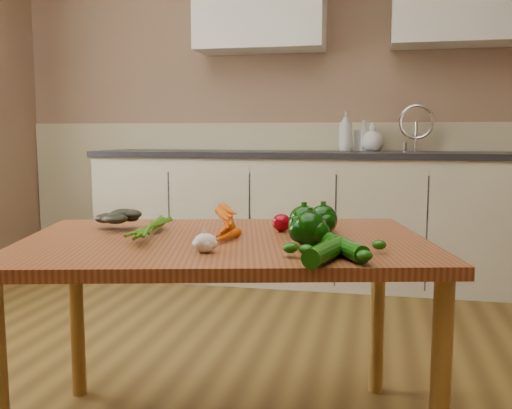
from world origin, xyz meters
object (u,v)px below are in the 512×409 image
object	(u,v)px
soap_bottle_a	(346,131)
soap_bottle_b	(364,135)
pepper_b	(323,220)
tomato_b	(317,219)
zucchini_b	(326,251)
carrot_bunch	(202,226)
soap_bottle_c	(373,137)
garlic_bulb	(205,243)
leafy_greens	(118,216)
pepper_c	(310,229)
tomato_c	(321,221)
zucchini_a	(343,247)
pepper_a	(304,222)
tomato_a	(282,223)
table	(225,262)

from	to	relation	value
soap_bottle_a	soap_bottle_b	distance (m)	0.14
pepper_b	tomato_b	size ratio (longest dim) A/B	1.34
soap_bottle_a	zucchini_b	distance (m)	2.55
carrot_bunch	soap_bottle_c	bearing A→B (deg)	63.59
garlic_bulb	leafy_greens	bearing A→B (deg)	142.80
pepper_b	zucchini_b	distance (m)	0.41
garlic_bulb	tomato_b	bearing A→B (deg)	60.60
pepper_c	tomato_c	bearing A→B (deg)	89.15
zucchini_a	pepper_c	bearing A→B (deg)	133.34
garlic_bulb	pepper_a	bearing A→B (deg)	50.70
zucchini_b	pepper_a	bearing A→B (deg)	106.80
garlic_bulb	pepper_b	size ratio (longest dim) A/B	0.67
garlic_bulb	pepper_c	xyz separation A→B (m)	(0.28, 0.15, 0.02)
soap_bottle_c	tomato_a	xyz separation A→B (m)	(-0.28, -2.12, -0.28)
table	soap_bottle_a	xyz separation A→B (m)	(0.25, 2.27, 0.43)
garlic_bulb	pepper_b	bearing A→B (deg)	50.78
table	leafy_greens	size ratio (longest dim) A/B	7.86
tomato_c	zucchini_a	size ratio (longest dim) A/B	0.33
soap_bottle_b	pepper_a	size ratio (longest dim) A/B	2.14
pepper_a	tomato_b	distance (m)	0.18
table	carrot_bunch	world-z (taller)	carrot_bunch
tomato_b	zucchini_a	world-z (taller)	tomato_b
table	leafy_greens	xyz separation A→B (m)	(-0.41, 0.10, 0.12)
tomato_b	zucchini_b	size ratio (longest dim) A/B	0.35
carrot_bunch	pepper_a	world-z (taller)	pepper_a
carrot_bunch	garlic_bulb	world-z (taller)	carrot_bunch
table	pepper_b	bearing A→B (deg)	12.20
garlic_bulb	zucchini_b	size ratio (longest dim) A/B	0.31
soap_bottle_c	tomato_a	world-z (taller)	soap_bottle_c
soap_bottle_c	tomato_a	distance (m)	2.16
tomato_c	pepper_c	bearing A→B (deg)	-90.85
carrot_bunch	pepper_c	xyz separation A→B (m)	(0.37, -0.11, 0.02)
soap_bottle_c	tomato_b	world-z (taller)	soap_bottle_c
leafy_greens	tomato_c	distance (m)	0.71
table	pepper_b	xyz separation A→B (m)	(0.30, 0.14, 0.12)
soap_bottle_c	carrot_bunch	distance (m)	2.33
soap_bottle_b	tomato_b	world-z (taller)	soap_bottle_b
soap_bottle_b	pepper_b	bearing A→B (deg)	144.26
carrot_bunch	tomato_c	size ratio (longest dim) A/B	3.26
tomato_c	table	bearing A→B (deg)	-143.14
tomato_c	tomato_b	bearing A→B (deg)	116.33
tomato_a	zucchini_a	world-z (taller)	tomato_a
soap_bottle_b	tomato_c	xyz separation A→B (m)	(-0.09, -2.12, -0.29)
leafy_greens	pepper_b	bearing A→B (deg)	3.75
soap_bottle_b	carrot_bunch	size ratio (longest dim) A/B	0.90
garlic_bulb	tomato_b	xyz separation A→B (m)	(0.26, 0.47, 0.01)
leafy_greens	tomato_a	xyz separation A→B (m)	(0.57, 0.07, -0.02)
tomato_a	tomato_b	distance (m)	0.14
soap_bottle_b	zucchini_b	bearing A→B (deg)	145.59
pepper_c	zucchini_b	bearing A→B (deg)	-70.90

